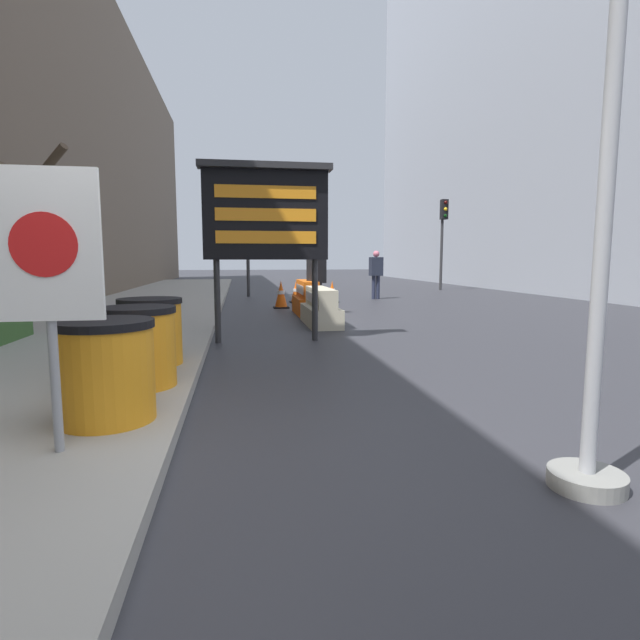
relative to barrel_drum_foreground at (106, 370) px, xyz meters
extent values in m
plane|color=#2D2D33|center=(0.53, -0.74, -0.51)|extent=(120.00, 120.00, 0.00)
cube|color=brown|center=(-3.60, 9.06, 5.01)|extent=(0.40, 50.40, 11.05)
cylinder|color=#4C3D2D|center=(-2.85, 5.38, 0.94)|extent=(0.34, 0.34, 2.67)
cylinder|color=#4C3D2D|center=(-2.59, 4.92, 2.06)|extent=(1.04, 0.71, 1.23)
cylinder|color=#4C3D2D|center=(-2.56, 6.01, 2.27)|extent=(1.34, 0.79, 1.22)
cylinder|color=orange|center=(0.00, 0.00, -0.03)|extent=(0.71, 0.71, 0.72)
cylinder|color=black|center=(0.00, 0.00, 0.36)|extent=(0.73, 0.73, 0.06)
cylinder|color=orange|center=(0.03, 1.05, -0.03)|extent=(0.71, 0.71, 0.72)
cylinder|color=black|center=(0.03, 1.05, 0.36)|extent=(0.73, 0.73, 0.06)
cylinder|color=orange|center=(-0.02, 2.11, -0.03)|extent=(0.71, 0.71, 0.72)
cylinder|color=black|center=(-0.02, 2.11, 0.36)|extent=(0.73, 0.73, 0.06)
cylinder|color=gray|center=(-0.15, -0.60, 0.27)|extent=(0.06, 0.06, 1.32)
cube|color=white|center=(-0.15, -0.62, 0.93)|extent=(0.66, 0.04, 0.94)
cylinder|color=red|center=(-0.15, -0.64, 0.93)|extent=(0.39, 0.01, 0.39)
cylinder|color=#28282B|center=(0.66, 4.24, 0.16)|extent=(0.10, 0.10, 1.34)
cylinder|color=#28282B|center=(2.25, 4.24, 0.16)|extent=(0.10, 0.10, 1.34)
cube|color=black|center=(1.45, 4.24, 1.54)|extent=(1.99, 0.24, 1.41)
cube|color=#28282B|center=(1.45, 4.17, 2.29)|extent=(2.11, 0.34, 0.10)
cube|color=orange|center=(1.45, 4.11, 1.89)|extent=(1.59, 0.02, 0.20)
cube|color=orange|center=(1.45, 4.11, 1.54)|extent=(1.59, 0.02, 0.20)
cube|color=orange|center=(1.45, 4.11, 1.18)|extent=(1.59, 0.02, 0.20)
cube|color=beige|center=(2.66, 6.18, -0.32)|extent=(0.62, 1.87, 0.38)
cube|color=beige|center=(2.66, 6.18, 0.06)|extent=(0.37, 1.87, 0.38)
cube|color=white|center=(2.46, 6.18, 0.06)|extent=(0.02, 1.50, 0.19)
cube|color=orange|center=(2.66, 8.23, -0.31)|extent=(0.59, 1.65, 0.41)
cube|color=orange|center=(2.66, 8.23, 0.11)|extent=(0.35, 1.65, 0.41)
cube|color=white|center=(2.47, 8.23, 0.11)|extent=(0.02, 1.32, 0.21)
cube|color=black|center=(2.15, 9.85, -0.49)|extent=(0.43, 0.43, 0.04)
cone|color=#EA560F|center=(2.15, 9.85, -0.11)|extent=(0.34, 0.34, 0.72)
cylinder|color=white|center=(2.15, 9.85, -0.08)|extent=(0.20, 0.20, 0.10)
cube|color=black|center=(3.88, 11.40, -0.49)|extent=(0.38, 0.38, 0.04)
cone|color=#EA560F|center=(3.88, 11.40, -0.16)|extent=(0.30, 0.30, 0.63)
cylinder|color=white|center=(3.88, 11.40, -0.12)|extent=(0.17, 0.17, 0.09)
cube|color=black|center=(2.75, 11.53, -0.49)|extent=(0.38, 0.38, 0.04)
cone|color=#EA560F|center=(2.75, 11.53, -0.15)|extent=(0.30, 0.30, 0.64)
cylinder|color=white|center=(2.75, 11.53, -0.12)|extent=(0.17, 0.17, 0.09)
cylinder|color=#2D2D30|center=(1.34, 14.27, 1.27)|extent=(0.12, 0.12, 3.57)
cube|color=black|center=(1.34, 14.11, 2.64)|extent=(0.28, 0.28, 0.84)
sphere|color=#360605|center=(1.34, 13.96, 2.92)|extent=(0.15, 0.15, 0.15)
sphere|color=gold|center=(1.34, 13.96, 2.64)|extent=(0.15, 0.15, 0.15)
sphere|color=black|center=(1.34, 13.96, 2.36)|extent=(0.15, 0.15, 0.15)
cylinder|color=#2D2D30|center=(9.76, 16.90, 1.43)|extent=(0.12, 0.12, 3.88)
cube|color=black|center=(9.76, 16.74, 2.95)|extent=(0.28, 0.28, 0.84)
sphere|color=#360605|center=(9.76, 16.59, 3.23)|extent=(0.15, 0.15, 0.15)
sphere|color=gold|center=(9.76, 16.59, 2.95)|extent=(0.15, 0.15, 0.15)
sphere|color=black|center=(9.76, 16.59, 2.67)|extent=(0.15, 0.15, 0.15)
cylinder|color=#23283D|center=(5.51, 12.47, -0.12)|extent=(0.13, 0.13, 0.79)
cylinder|color=#23283D|center=(5.66, 12.47, -0.12)|extent=(0.13, 0.13, 0.79)
cube|color=#232838|center=(5.58, 12.47, 0.59)|extent=(0.46, 0.31, 0.62)
sphere|color=#C46477|center=(5.58, 12.47, 1.01)|extent=(0.22, 0.22, 0.22)
cylinder|color=#333338|center=(2.80, 8.07, -0.13)|extent=(0.13, 0.13, 0.77)
cylinder|color=#333338|center=(2.94, 8.07, -0.13)|extent=(0.13, 0.13, 0.77)
cube|color=black|center=(2.87, 8.07, 0.57)|extent=(0.48, 0.40, 0.61)
sphere|color=#A2696A|center=(2.87, 8.07, 0.98)|extent=(0.21, 0.21, 0.21)
cylinder|color=gray|center=(3.03, -1.39, -0.46)|extent=(0.44, 0.44, 0.10)
cylinder|color=#9EA0A5|center=(3.03, -1.39, 1.22)|extent=(0.09, 0.09, 3.27)
camera|label=1|loc=(1.02, -3.92, 0.84)|focal=28.00mm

